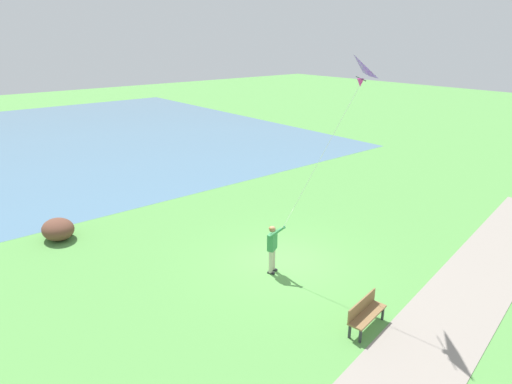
{
  "coord_description": "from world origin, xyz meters",
  "views": [
    {
      "loc": [
        -10.33,
        9.8,
        7.77
      ],
      "look_at": [
        -0.11,
        1.37,
        3.07
      ],
      "focal_mm": 30.95,
      "sensor_mm": 36.0,
      "label": 1
    }
  ],
  "objects_px": {
    "person_kite_flyer": "(273,245)",
    "lakeside_shrub": "(58,229)",
    "park_bench_near_walkway": "(365,312)",
    "flying_kite": "(353,72)"
  },
  "relations": [
    {
      "from": "person_kite_flyer",
      "to": "lakeside_shrub",
      "type": "relative_size",
      "value": 1.22
    },
    {
      "from": "person_kite_flyer",
      "to": "flying_kite",
      "type": "xyz_separation_m",
      "value": [
        -2.15,
        -0.93,
        5.79
      ]
    },
    {
      "from": "person_kite_flyer",
      "to": "park_bench_near_walkway",
      "type": "distance_m",
      "value": 4.0
    },
    {
      "from": "person_kite_flyer",
      "to": "park_bench_near_walkway",
      "type": "xyz_separation_m",
      "value": [
        -3.97,
        0.07,
        -0.54
      ]
    },
    {
      "from": "park_bench_near_walkway",
      "to": "flying_kite",
      "type": "bearing_deg",
      "value": -28.77
    },
    {
      "from": "lakeside_shrub",
      "to": "person_kite_flyer",
      "type": "bearing_deg",
      "value": -146.83
    },
    {
      "from": "flying_kite",
      "to": "park_bench_near_walkway",
      "type": "bearing_deg",
      "value": 151.23
    },
    {
      "from": "flying_kite",
      "to": "lakeside_shrub",
      "type": "height_order",
      "value": "flying_kite"
    },
    {
      "from": "lakeside_shrub",
      "to": "flying_kite",
      "type": "bearing_deg",
      "value": -148.84
    },
    {
      "from": "person_kite_flyer",
      "to": "lakeside_shrub",
      "type": "height_order",
      "value": "person_kite_flyer"
    }
  ]
}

